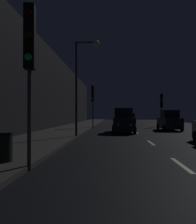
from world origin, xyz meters
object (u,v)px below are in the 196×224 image
(trash_bin_curbside, at_px, (4,147))
(car_approaching_headlights, at_px, (123,121))
(traffic_light_near_left, at_px, (29,50))
(car_parked_right_far, at_px, (169,121))
(traffic_light_far_left, at_px, (93,97))
(streetlamp_overhead, at_px, (83,73))
(traffic_light_far_right, at_px, (162,103))
(car_distant_taillights, at_px, (131,119))

(trash_bin_curbside, relative_size, car_approaching_headlights, 0.21)
(traffic_light_near_left, xyz_separation_m, trash_bin_curbside, (-1.01, 0.51, -2.92))
(car_approaching_headlights, height_order, car_parked_right_far, car_approaching_headlights)
(traffic_light_far_left, xyz_separation_m, car_approaching_headlights, (3.32, -5.73, -2.74))
(streetlamp_overhead, relative_size, car_approaching_headlights, 1.54)
(traffic_light_far_right, height_order, car_parked_right_far, traffic_light_far_right)
(car_distant_taillights, bearing_deg, trash_bin_curbside, 168.77)
(traffic_light_far_left, relative_size, car_distant_taillights, 1.36)
(traffic_light_far_left, distance_m, car_distant_taillights, 17.27)
(traffic_light_near_left, relative_size, car_approaching_headlights, 1.10)
(traffic_light_far_right, xyz_separation_m, trash_bin_curbside, (-10.22, -23.62, -2.66))
(traffic_light_far_left, relative_size, car_approaching_headlights, 1.16)
(streetlamp_overhead, relative_size, car_parked_right_far, 1.63)
(traffic_light_far_left, relative_size, streetlamp_overhead, 0.75)
(traffic_light_far_right, relative_size, streetlamp_overhead, 0.66)
(car_parked_right_far, relative_size, car_distant_taillights, 1.11)
(streetlamp_overhead, height_order, car_distant_taillights, streetlamp_overhead)
(traffic_light_near_left, distance_m, traffic_light_far_left, 19.52)
(traffic_light_far_left, height_order, trash_bin_curbside, traffic_light_far_left)
(streetlamp_overhead, bearing_deg, trash_bin_curbside, -99.47)
(traffic_light_far_right, bearing_deg, trash_bin_curbside, -29.56)
(streetlamp_overhead, xyz_separation_m, car_approaching_headlights, (3.04, 4.98, -3.55))
(trash_bin_curbside, relative_size, car_parked_right_far, 0.22)
(traffic_light_near_left, xyz_separation_m, streetlamp_overhead, (0.37, 8.81, 1.03))
(streetlamp_overhead, height_order, car_approaching_headlights, streetlamp_overhead)
(trash_bin_curbside, bearing_deg, traffic_light_near_left, -26.61)
(traffic_light_far_right, height_order, traffic_light_near_left, traffic_light_near_left)
(trash_bin_curbside, bearing_deg, traffic_light_far_left, 86.67)
(car_parked_right_far, height_order, car_distant_taillights, car_parked_right_far)
(car_distant_taillights, bearing_deg, car_approaching_headlights, 173.36)
(streetlamp_overhead, bearing_deg, traffic_light_near_left, -92.40)
(streetlamp_overhead, bearing_deg, car_parked_right_far, 45.63)
(car_parked_right_far, xyz_separation_m, car_distant_taillights, (-2.47, 18.48, -0.10))
(traffic_light_far_right, xyz_separation_m, car_distant_taillights, (-3.27, 11.38, -2.41))
(car_approaching_headlights, distance_m, car_distant_taillights, 21.87)
(traffic_light_far_right, relative_size, car_approaching_headlights, 1.03)
(traffic_light_far_right, height_order, car_distant_taillights, traffic_light_far_right)
(traffic_light_near_left, height_order, traffic_light_far_left, traffic_light_far_left)
(traffic_light_near_left, relative_size, traffic_light_far_left, 0.95)
(car_approaching_headlights, bearing_deg, traffic_light_near_left, -13.89)
(traffic_light_far_right, bearing_deg, car_distant_taillights, -170.11)
(traffic_light_far_left, height_order, car_distant_taillights, traffic_light_far_left)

